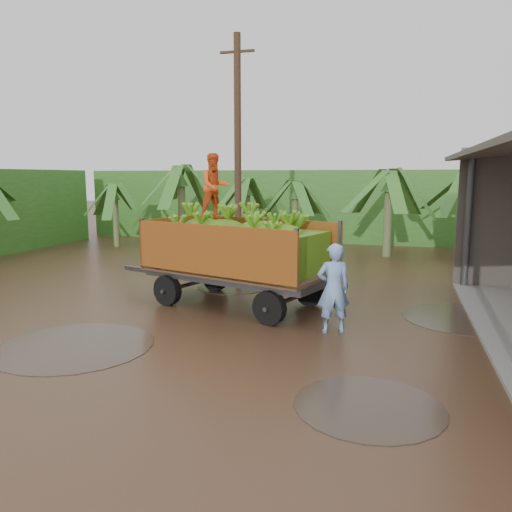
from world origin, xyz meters
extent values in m
plane|color=black|center=(0.00, 0.00, 0.00)|extent=(100.00, 100.00, 0.00)
cube|color=#2D661E|center=(-2.00, 16.00, 1.80)|extent=(22.00, 3.00, 3.60)
cube|color=#47474C|center=(-3.65, 2.87, 0.57)|extent=(1.81, 0.70, 0.12)
imported|color=#E24B1A|center=(-1.38, 2.44, 3.03)|extent=(1.05, 1.05, 1.72)
imported|color=#779EDA|center=(2.05, 0.28, 0.96)|extent=(0.82, 0.68, 1.92)
cylinder|color=#47301E|center=(-2.07, 6.58, 4.00)|extent=(0.24, 0.24, 7.99)
cube|color=#47301E|center=(-2.07, 6.58, 7.39)|extent=(1.20, 0.08, 0.08)
camera|label=1|loc=(3.24, -10.04, 3.29)|focal=35.00mm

